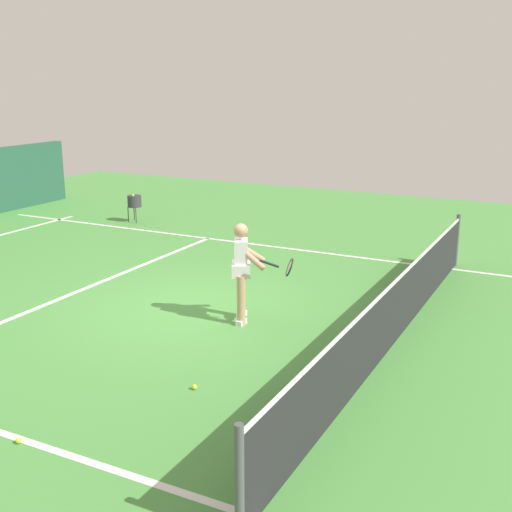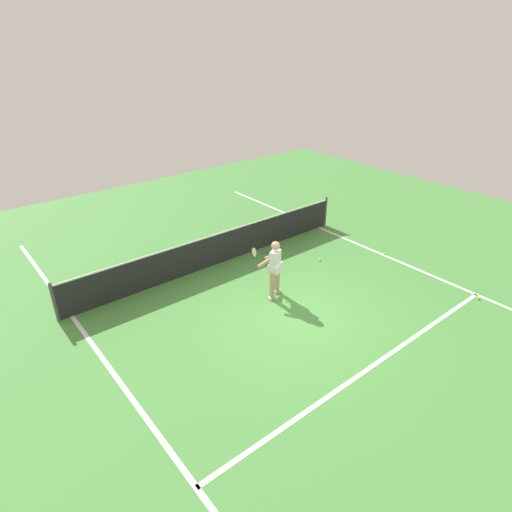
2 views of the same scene
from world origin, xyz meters
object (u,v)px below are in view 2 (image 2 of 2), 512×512
object	(u,v)px
tennis_ball_mid	(479,298)
tennis_ball_far	(385,253)
tennis_player	(274,267)
tennis_ball_near	(320,260)

from	to	relation	value
tennis_ball_mid	tennis_ball_far	bearing A→B (deg)	85.49
tennis_player	tennis_ball_mid	world-z (taller)	tennis_player
tennis_ball_near	tennis_ball_far	world-z (taller)	same
tennis_ball_mid	tennis_ball_near	bearing A→B (deg)	111.98
tennis_ball_near	tennis_ball_mid	distance (m)	4.34
tennis_ball_near	tennis_ball_mid	size ratio (longest dim) A/B	1.00
tennis_ball_near	tennis_ball_far	xyz separation A→B (m)	(1.86, -0.97, 0.00)
tennis_ball_near	tennis_player	bearing A→B (deg)	-166.14
tennis_ball_mid	tennis_ball_far	world-z (taller)	same
tennis_ball_near	tennis_ball_mid	world-z (taller)	same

